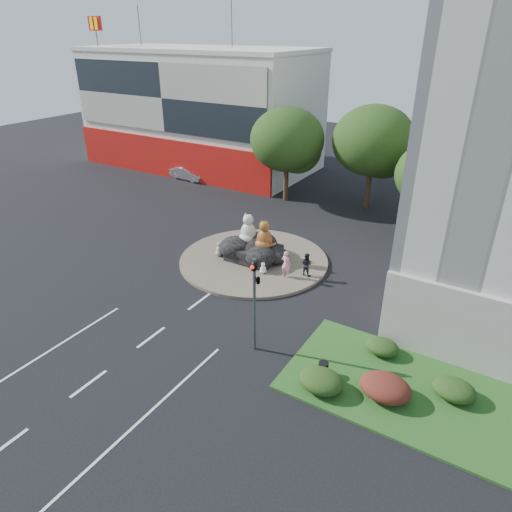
# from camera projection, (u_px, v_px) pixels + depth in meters

# --- Properties ---
(ground) EXTENTS (120.00, 120.00, 0.00)m
(ground) POSITION_uv_depth(u_px,v_px,m) (151.00, 337.00, 23.37)
(ground) COLOR black
(ground) RESTS_ON ground
(roundabout_island) EXTENTS (10.00, 10.00, 0.20)m
(roundabout_island) POSITION_uv_depth(u_px,v_px,m) (254.00, 260.00, 30.95)
(roundabout_island) COLOR brown
(roundabout_island) RESTS_ON ground
(rock_plinth) EXTENTS (3.20, 2.60, 0.90)m
(rock_plinth) POSITION_uv_depth(u_px,v_px,m) (254.00, 253.00, 30.70)
(rock_plinth) COLOR black
(rock_plinth) RESTS_ON roundabout_island
(shophouse_block) EXTENTS (25.20, 12.30, 17.40)m
(shophouse_block) POSITION_uv_depth(u_px,v_px,m) (200.00, 109.00, 50.26)
(shophouse_block) COLOR silver
(shophouse_block) RESTS_ON ground
(grass_verge) EXTENTS (10.00, 6.00, 0.12)m
(grass_verge) POSITION_uv_depth(u_px,v_px,m) (402.00, 388.00, 20.03)
(grass_verge) COLOR #21501A
(grass_verge) RESTS_ON ground
(tree_left) EXTENTS (6.46, 6.46, 8.27)m
(tree_left) POSITION_uv_depth(u_px,v_px,m) (288.00, 143.00, 39.66)
(tree_left) COLOR #382314
(tree_left) RESTS_ON ground
(tree_mid) EXTENTS (6.84, 6.84, 8.76)m
(tree_mid) POSITION_uv_depth(u_px,v_px,m) (374.00, 144.00, 37.77)
(tree_mid) COLOR #382314
(tree_mid) RESTS_ON ground
(tree_right) EXTENTS (5.70, 5.70, 7.30)m
(tree_right) POSITION_uv_depth(u_px,v_px,m) (437.00, 178.00, 32.34)
(tree_right) COLOR #382314
(tree_right) RESTS_ON ground
(hedge_near_green) EXTENTS (2.00, 1.60, 0.90)m
(hedge_near_green) POSITION_uv_depth(u_px,v_px,m) (321.00, 381.00, 19.68)
(hedge_near_green) COLOR #183310
(hedge_near_green) RESTS_ON grass_verge
(hedge_red) EXTENTS (2.20, 1.76, 0.99)m
(hedge_red) POSITION_uv_depth(u_px,v_px,m) (385.00, 388.00, 19.25)
(hedge_red) COLOR #542716
(hedge_red) RESTS_ON grass_verge
(hedge_mid_green) EXTENTS (1.80, 1.44, 0.81)m
(hedge_mid_green) POSITION_uv_depth(u_px,v_px,m) (454.00, 390.00, 19.27)
(hedge_mid_green) COLOR #183310
(hedge_mid_green) RESTS_ON grass_verge
(hedge_back_green) EXTENTS (1.60, 1.28, 0.72)m
(hedge_back_green) POSITION_uv_depth(u_px,v_px,m) (382.00, 347.00, 21.91)
(hedge_back_green) COLOR #183310
(hedge_back_green) RESTS_ON grass_verge
(traffic_light) EXTENTS (0.44, 1.24, 5.00)m
(traffic_light) POSITION_uv_depth(u_px,v_px,m) (256.00, 286.00, 20.89)
(traffic_light) COLOR #595B60
(traffic_light) RESTS_ON ground
(street_lamp) EXTENTS (2.34, 0.22, 8.06)m
(street_lamp) POSITION_uv_depth(u_px,v_px,m) (462.00, 257.00, 21.44)
(street_lamp) COLOR #595B60
(street_lamp) RESTS_ON ground
(cat_white) EXTENTS (1.29, 1.12, 2.11)m
(cat_white) POSITION_uv_depth(u_px,v_px,m) (248.00, 228.00, 30.66)
(cat_white) COLOR beige
(cat_white) RESTS_ON rock_plinth
(cat_tabby) EXTENTS (1.27, 1.12, 2.03)m
(cat_tabby) POSITION_uv_depth(u_px,v_px,m) (264.00, 234.00, 29.80)
(cat_tabby) COLOR #BF6727
(cat_tabby) RESTS_ON rock_plinth
(kitten_calico) EXTENTS (0.68, 0.61, 1.03)m
(kitten_calico) POSITION_uv_depth(u_px,v_px,m) (220.00, 248.00, 31.14)
(kitten_calico) COLOR silver
(kitten_calico) RESTS_ON roundabout_island
(kitten_white) EXTENTS (0.58, 0.56, 0.76)m
(kitten_white) POSITION_uv_depth(u_px,v_px,m) (263.00, 267.00, 28.94)
(kitten_white) COLOR white
(kitten_white) RESTS_ON roundabout_island
(pedestrian_pink) EXTENTS (0.67, 0.46, 1.76)m
(pedestrian_pink) POSITION_uv_depth(u_px,v_px,m) (286.00, 264.00, 28.30)
(pedestrian_pink) COLOR pink
(pedestrian_pink) RESTS_ON roundabout_island
(pedestrian_dark) EXTENTS (0.76, 0.61, 1.51)m
(pedestrian_dark) POSITION_uv_depth(u_px,v_px,m) (306.00, 264.00, 28.54)
(pedestrian_dark) COLOR black
(pedestrian_dark) RESTS_ON roundabout_island
(parked_car) EXTENTS (4.07, 1.57, 1.32)m
(parked_car) POSITION_uv_depth(u_px,v_px,m) (188.00, 173.00, 47.32)
(parked_car) COLOR #A8ABB0
(parked_car) RESTS_ON ground
(litter_bin) EXTENTS (0.57, 0.57, 0.66)m
(litter_bin) POSITION_uv_depth(u_px,v_px,m) (323.00, 368.00, 20.57)
(litter_bin) COLOR black
(litter_bin) RESTS_ON grass_verge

